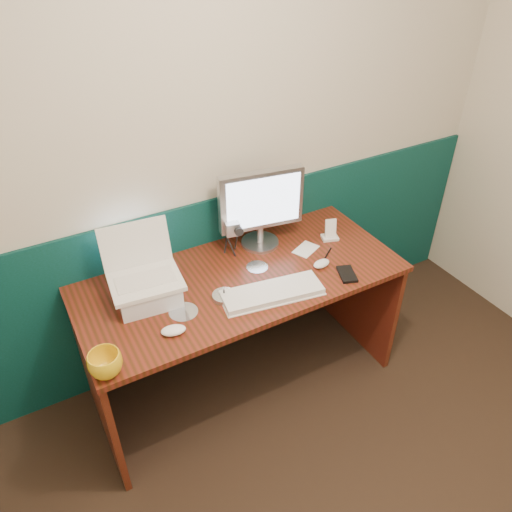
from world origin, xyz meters
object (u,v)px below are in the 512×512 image
mug (105,364)px  desk (242,332)px  monitor (260,208)px  keyboard (272,293)px  laptop (142,260)px  camcorder (231,236)px

mug → desk: bearing=21.2°
monitor → desk: bearing=-127.9°
monitor → keyboard: monitor is taller
desk → monitor: bearing=42.8°
desk → laptop: 0.76m
desk → camcorder: size_ratio=7.82×
desk → camcorder: bearing=76.0°
desk → mug: bearing=-158.8°
desk → monitor: (0.22, 0.21, 0.59)m
mug → laptop: bearing=50.1°
camcorder → laptop: bearing=-152.5°
laptop → monitor: (0.68, 0.15, -0.01)m
mug → monitor: bearing=27.1°
camcorder → desk: bearing=-93.0°
camcorder → monitor: bearing=10.9°
desk → keyboard: keyboard is taller
monitor → mug: 1.09m
monitor → mug: (-0.96, -0.49, -0.17)m
keyboard → camcorder: (-0.01, 0.40, 0.09)m
laptop → camcorder: laptop is taller
monitor → mug: monitor is taller
desk → laptop: (-0.45, 0.06, 0.60)m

